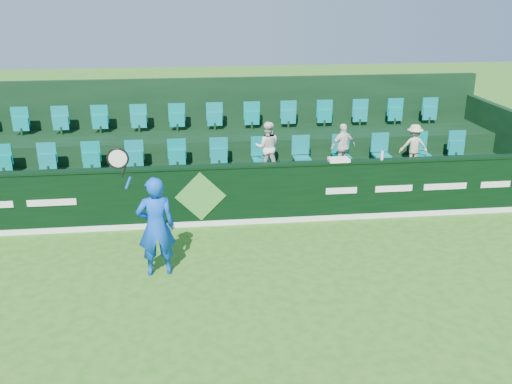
{
  "coord_description": "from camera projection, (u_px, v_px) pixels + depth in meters",
  "views": [
    {
      "loc": [
        -0.16,
        -7.63,
        4.97
      ],
      "look_at": [
        1.07,
        2.8,
        1.15
      ],
      "focal_mm": 40.0,
      "sensor_mm": 36.0,
      "label": 1
    }
  ],
  "objects": [
    {
      "name": "seat_row_front",
      "position": [
        198.0,
        157.0,
        13.6
      ],
      "size": [
        13.5,
        0.5,
        0.6
      ],
      "primitive_type": "cube",
      "color": "#047773",
      "rests_on": "stand_tier_front"
    },
    {
      "name": "spectator_right",
      "position": [
        414.0,
        146.0,
        13.74
      ],
      "size": [
        0.73,
        0.49,
        1.05
      ],
      "primitive_type": "imported",
      "rotation": [
        0.0,
        0.0,
        2.99
      ],
      "color": "#C9B88E",
      "rests_on": "stand_tier_front"
    },
    {
      "name": "towel",
      "position": [
        339.0,
        160.0,
        12.44
      ],
      "size": [
        0.45,
        0.29,
        0.07
      ],
      "primitive_type": "cube",
      "color": "white",
      "rests_on": "sponsor_hoarding"
    },
    {
      "name": "ground",
      "position": [
        209.0,
        325.0,
        8.84
      ],
      "size": [
        60.0,
        60.0,
        0.0
      ],
      "primitive_type": "plane",
      "color": "#2D6417",
      "rests_on": "ground"
    },
    {
      "name": "drinks_bottle",
      "position": [
        382.0,
        155.0,
        12.52
      ],
      "size": [
        0.06,
        0.06,
        0.2
      ],
      "primitive_type": "cylinder",
      "color": "silver",
      "rests_on": "sponsor_hoarding"
    },
    {
      "name": "spectator_middle",
      "position": [
        343.0,
        147.0,
        13.54
      ],
      "size": [
        0.7,
        0.45,
        1.11
      ],
      "primitive_type": "imported",
      "rotation": [
        0.0,
        0.0,
        3.44
      ],
      "color": "white",
      "rests_on": "stand_tier_front"
    },
    {
      "name": "spectator_left",
      "position": [
        267.0,
        147.0,
        13.32
      ],
      "size": [
        0.63,
        0.51,
        1.21
      ],
      "primitive_type": "imported",
      "rotation": [
        0.0,
        0.0,
        3.05
      ],
      "color": "white",
      "rests_on": "stand_tier_front"
    },
    {
      "name": "stand_tier_back",
      "position": [
        198.0,
        158.0,
        15.15
      ],
      "size": [
        16.0,
        1.8,
        1.3
      ],
      "primitive_type": "cube",
      "color": "black",
      "rests_on": "ground"
    },
    {
      "name": "sponsor_hoarding",
      "position": [
        201.0,
        196.0,
        12.34
      ],
      "size": [
        16.0,
        0.25,
        1.35
      ],
      "color": "black",
      "rests_on": "ground"
    },
    {
      "name": "seat_row_back",
      "position": [
        196.0,
        120.0,
        15.11
      ],
      "size": [
        13.5,
        0.5,
        0.6
      ],
      "primitive_type": "cube",
      "color": "#047773",
      "rests_on": "stand_tier_back"
    },
    {
      "name": "tennis_player",
      "position": [
        156.0,
        226.0,
        10.14
      ],
      "size": [
        1.16,
        0.52,
        2.49
      ],
      "color": "blue",
      "rests_on": "ground"
    },
    {
      "name": "stand_rear",
      "position": [
        196.0,
        133.0,
        15.37
      ],
      "size": [
        16.0,
        4.1,
        2.6
      ],
      "color": "black",
      "rests_on": "ground"
    },
    {
      "name": "stand_tier_front",
      "position": [
        200.0,
        191.0,
        13.47
      ],
      "size": [
        16.0,
        2.0,
        0.8
      ],
      "primitive_type": "cube",
      "color": "black",
      "rests_on": "ground"
    }
  ]
}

